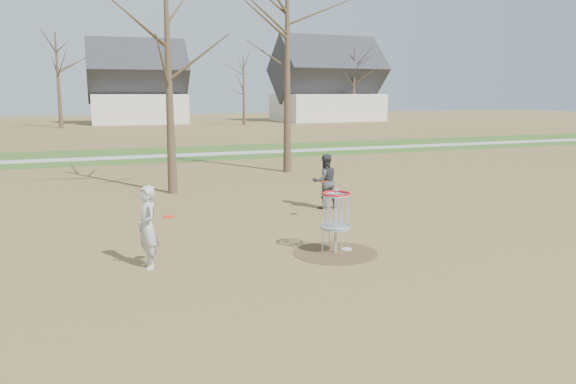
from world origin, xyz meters
The scene contains 11 objects.
ground centered at (0.00, 0.00, 0.00)m, with size 160.00×160.00×0.00m, color brown.
green_band centered at (0.00, 21.00, 0.01)m, with size 160.00×8.00×0.01m, color #2D5119.
footpath centered at (0.00, 20.00, 0.01)m, with size 160.00×1.50×0.01m, color #9E9E99.
dirt_circle centered at (0.00, 0.00, 0.01)m, with size 1.80×1.80×0.01m, color #47331E.
player_standing centered at (-3.83, 0.38, 0.81)m, with size 0.59×0.39×1.61m, color #B4B4B4.
player_throwing centered at (1.75, 4.34, 0.80)m, with size 0.78×0.61×1.61m, color #36373C.
disc_grounded centered at (0.32, 0.11, 0.02)m, with size 0.22×0.22×0.02m, color white.
discs_in_play centered at (-1.07, 1.66, 1.03)m, with size 4.75×3.01×0.06m.
disc_golf_basket centered at (0.00, 0.00, 0.91)m, with size 0.64×0.64×1.35m.
bare_trees centered at (1.78, 35.79, 5.35)m, with size 52.62×44.98×9.00m.
houses_row centered at (4.32, 52.56, 3.52)m, with size 56.51×10.01×7.26m.
Camera 1 is at (-5.06, -10.38, 3.36)m, focal length 35.00 mm.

